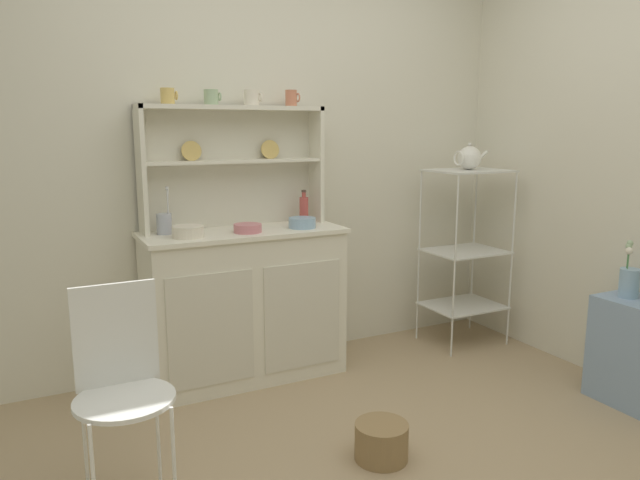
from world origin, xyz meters
The scene contains 17 objects.
wall_back centered at (0.00, 1.62, 1.25)m, with size 3.84×0.05×2.50m, color silver.
hutch_cabinet centered at (-0.23, 1.37, 0.44)m, with size 1.12×0.45×0.85m.
hutch_shelf_unit centered at (-0.23, 1.53, 1.25)m, with size 1.04×0.18×0.68m.
bakers_rack centered at (1.25, 1.25, 0.69)m, with size 0.49×0.38×1.15m.
wire_chair centered at (-1.04, 0.45, 0.52)m, with size 0.36×0.36×0.85m.
floor_basket centered at (-0.01, 0.28, 0.08)m, with size 0.23×0.23×0.16m, color #93754C.
cup_gold_0 centered at (-0.58, 1.49, 1.57)m, with size 0.09×0.07×0.08m.
cup_sage_1 centered at (-0.35, 1.49, 1.57)m, with size 0.09×0.08×0.08m.
cup_cream_2 centered at (-0.12, 1.49, 1.57)m, with size 0.10×0.08×0.09m.
cup_terracotta_3 centered at (0.12, 1.49, 1.58)m, with size 0.08×0.07×0.09m.
bowl_mixing_large centered at (-0.56, 1.29, 0.88)m, with size 0.16×0.16×0.06m, color silver.
bowl_floral_medium centered at (-0.23, 1.29, 0.88)m, with size 0.15×0.15×0.05m, color #D17A84.
bowl_cream_small centered at (0.09, 1.29, 0.88)m, with size 0.15×0.15×0.06m, color #8EB2D1.
jam_bottle centered at (0.18, 1.45, 0.94)m, with size 0.05×0.05×0.19m.
utensil_jar centered at (-0.64, 1.45, 0.91)m, with size 0.08×0.08×0.25m.
porcelain_teapot centered at (1.25, 1.25, 1.22)m, with size 0.24×0.15×0.17m.
flower_vase centered at (1.44, 0.21, 0.64)m, with size 0.10×0.10×0.30m.
Camera 1 is at (-1.32, -1.71, 1.42)m, focal length 33.46 mm.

